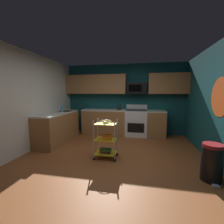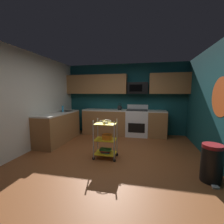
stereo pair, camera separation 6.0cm
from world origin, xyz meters
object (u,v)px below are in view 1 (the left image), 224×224
(mixing_bowl_large, at_px, (107,137))
(rolling_cart, at_px, (106,139))
(fruit_bowl, at_px, (106,122))
(book_stack, at_px, (106,150))
(microwave, at_px, (137,88))
(trash_can, at_px, (212,162))
(oven_range, at_px, (136,122))
(kettle, at_px, (119,108))
(dish_soap_bottle, at_px, (62,109))

(mixing_bowl_large, bearing_deg, rolling_cart, -180.00)
(fruit_bowl, xyz_separation_m, mixing_bowl_large, (0.04, -0.00, -0.36))
(rolling_cart, bearing_deg, book_stack, 172.87)
(rolling_cart, xyz_separation_m, fruit_bowl, (0.00, 0.00, 0.43))
(microwave, distance_m, trash_can, 3.40)
(oven_range, relative_size, kettle, 4.17)
(microwave, height_order, trash_can, microwave)
(rolling_cart, relative_size, book_stack, 3.43)
(rolling_cart, bearing_deg, dish_soap_bottle, 146.49)
(book_stack, distance_m, trash_can, 2.11)
(dish_soap_bottle, distance_m, trash_can, 4.19)
(kettle, xyz_separation_m, dish_soap_bottle, (-1.72, -0.97, 0.02))
(oven_range, distance_m, mixing_bowl_large, 2.20)
(microwave, bearing_deg, rolling_cart, -105.52)
(rolling_cart, bearing_deg, fruit_bowl, 90.00)
(fruit_bowl, distance_m, dish_soap_bottle, 2.08)
(fruit_bowl, bearing_deg, dish_soap_bottle, 146.49)
(oven_range, relative_size, dish_soap_bottle, 5.50)
(oven_range, distance_m, kettle, 0.82)
(fruit_bowl, bearing_deg, book_stack, -169.38)
(microwave, height_order, fruit_bowl, microwave)
(mixing_bowl_large, relative_size, book_stack, 0.94)
(mixing_bowl_large, height_order, kettle, kettle)
(kettle, height_order, dish_soap_bottle, kettle)
(fruit_bowl, height_order, book_stack, fruit_bowl)
(microwave, bearing_deg, mixing_bowl_large, -104.55)
(microwave, relative_size, dish_soap_bottle, 3.50)
(rolling_cart, relative_size, mixing_bowl_large, 3.63)
(trash_can, bearing_deg, oven_range, 118.00)
(kettle, bearing_deg, dish_soap_bottle, -150.60)
(oven_range, xyz_separation_m, fruit_bowl, (-0.62, -2.12, 0.40))
(oven_range, distance_m, book_stack, 2.23)
(book_stack, height_order, kettle, kettle)
(trash_can, bearing_deg, microwave, 117.10)
(mixing_bowl_large, height_order, book_stack, mixing_bowl_large)
(microwave, xyz_separation_m, book_stack, (-0.62, -2.22, -1.52))
(oven_range, relative_size, mixing_bowl_large, 4.37)
(mixing_bowl_large, bearing_deg, fruit_bowl, 180.00)
(book_stack, bearing_deg, rolling_cart, -7.13)
(fruit_bowl, xyz_separation_m, kettle, (-0.01, 2.11, 0.12))
(dish_soap_bottle, relative_size, trash_can, 0.30)
(rolling_cart, relative_size, kettle, 3.47)
(kettle, bearing_deg, mixing_bowl_large, -88.59)
(dish_soap_bottle, bearing_deg, oven_range, 22.49)
(oven_range, bearing_deg, microwave, 90.26)
(microwave, height_order, rolling_cart, microwave)
(book_stack, bearing_deg, oven_range, 73.74)
(dish_soap_bottle, bearing_deg, fruit_bowl, -33.51)
(rolling_cart, relative_size, trash_can, 1.39)
(kettle, bearing_deg, trash_can, -52.45)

